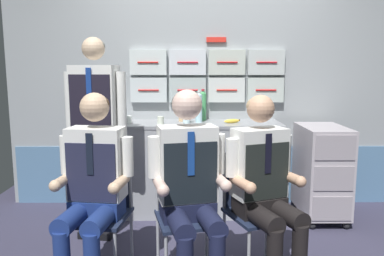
{
  "coord_description": "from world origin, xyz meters",
  "views": [
    {
      "loc": [
        -0.2,
        -2.68,
        1.44
      ],
      "look_at": [
        -0.19,
        0.06,
        1.02
      ],
      "focal_mm": 36.08,
      "sensor_mm": 36.0,
      "label": 1
    }
  ],
  "objects_px": {
    "service_trolley": "(322,170)",
    "snack_banana": "(232,121)",
    "folding_chair_right": "(185,202)",
    "folding_chair_left": "(102,200)",
    "water_bottle_blue_cap": "(186,111)",
    "crew_member_right": "(190,180)",
    "paper_cup_blue": "(161,120)",
    "crew_member_by_counter": "(265,181)",
    "folding_chair_by_counter": "(252,198)",
    "crew_member_standing": "(96,119)",
    "crew_member_left": "(93,181)"
  },
  "relations": [
    {
      "from": "service_trolley",
      "to": "folding_chair_right",
      "type": "distance_m",
      "value": 1.66
    },
    {
      "from": "crew_member_left",
      "to": "folding_chair_right",
      "type": "bearing_deg",
      "value": 10.98
    },
    {
      "from": "folding_chair_right",
      "to": "crew_member_standing",
      "type": "xyz_separation_m",
      "value": [
        -0.76,
        0.67,
        0.49
      ]
    },
    {
      "from": "crew_member_standing",
      "to": "folding_chair_left",
      "type": "bearing_deg",
      "value": -74.22
    },
    {
      "from": "water_bottle_blue_cap",
      "to": "paper_cup_blue",
      "type": "bearing_deg",
      "value": -160.09
    },
    {
      "from": "snack_banana",
      "to": "crew_member_standing",
      "type": "bearing_deg",
      "value": -157.67
    },
    {
      "from": "water_bottle_blue_cap",
      "to": "snack_banana",
      "type": "height_order",
      "value": "water_bottle_blue_cap"
    },
    {
      "from": "crew_member_left",
      "to": "water_bottle_blue_cap",
      "type": "relative_size",
      "value": 5.27
    },
    {
      "from": "folding_chair_right",
      "to": "water_bottle_blue_cap",
      "type": "bearing_deg",
      "value": 89.93
    },
    {
      "from": "folding_chair_left",
      "to": "crew_member_standing",
      "type": "relative_size",
      "value": 0.5
    },
    {
      "from": "service_trolley",
      "to": "snack_banana",
      "type": "bearing_deg",
      "value": 170.61
    },
    {
      "from": "water_bottle_blue_cap",
      "to": "paper_cup_blue",
      "type": "xyz_separation_m",
      "value": [
        -0.25,
        -0.09,
        -0.07
      ]
    },
    {
      "from": "crew_member_right",
      "to": "paper_cup_blue",
      "type": "height_order",
      "value": "crew_member_right"
    },
    {
      "from": "crew_member_right",
      "to": "crew_member_by_counter",
      "type": "distance_m",
      "value": 0.51
    },
    {
      "from": "folding_chair_left",
      "to": "folding_chair_by_counter",
      "type": "relative_size",
      "value": 1.0
    },
    {
      "from": "water_bottle_blue_cap",
      "to": "snack_banana",
      "type": "xyz_separation_m",
      "value": [
        0.45,
        -0.0,
        -0.09
      ]
    },
    {
      "from": "service_trolley",
      "to": "snack_banana",
      "type": "xyz_separation_m",
      "value": [
        -0.85,
        0.14,
        0.45
      ]
    },
    {
      "from": "folding_chair_left",
      "to": "crew_member_standing",
      "type": "height_order",
      "value": "crew_member_standing"
    },
    {
      "from": "crew_member_standing",
      "to": "snack_banana",
      "type": "relative_size",
      "value": 9.86
    },
    {
      "from": "service_trolley",
      "to": "crew_member_right",
      "type": "relative_size",
      "value": 0.69
    },
    {
      "from": "service_trolley",
      "to": "crew_member_standing",
      "type": "height_order",
      "value": "crew_member_standing"
    },
    {
      "from": "crew_member_by_counter",
      "to": "crew_member_standing",
      "type": "xyz_separation_m",
      "value": [
        -1.3,
        0.75,
        0.32
      ]
    },
    {
      "from": "folding_chair_left",
      "to": "crew_member_left",
      "type": "bearing_deg",
      "value": -97.84
    },
    {
      "from": "crew_member_right",
      "to": "crew_member_by_counter",
      "type": "xyz_separation_m",
      "value": [
        0.5,
        0.08,
        -0.03
      ]
    },
    {
      "from": "folding_chair_left",
      "to": "folding_chair_right",
      "type": "distance_m",
      "value": 0.58
    },
    {
      "from": "crew_member_standing",
      "to": "snack_banana",
      "type": "bearing_deg",
      "value": 22.33
    },
    {
      "from": "folding_chair_right",
      "to": "paper_cup_blue",
      "type": "bearing_deg",
      "value": 102.73
    },
    {
      "from": "service_trolley",
      "to": "snack_banana",
      "type": "relative_size",
      "value": 5.23
    },
    {
      "from": "folding_chair_right",
      "to": "crew_member_by_counter",
      "type": "xyz_separation_m",
      "value": [
        0.54,
        -0.08,
        0.17
      ]
    },
    {
      "from": "crew_member_right",
      "to": "folding_chair_right",
      "type": "bearing_deg",
      "value": 102.97
    },
    {
      "from": "folding_chair_right",
      "to": "crew_member_by_counter",
      "type": "distance_m",
      "value": 0.57
    },
    {
      "from": "service_trolley",
      "to": "water_bottle_blue_cap",
      "type": "xyz_separation_m",
      "value": [
        -1.3,
        0.14,
        0.55
      ]
    },
    {
      "from": "water_bottle_blue_cap",
      "to": "crew_member_right",
      "type": "bearing_deg",
      "value": -88.53
    },
    {
      "from": "folding_chair_by_counter",
      "to": "crew_member_by_counter",
      "type": "relative_size",
      "value": 0.67
    },
    {
      "from": "folding_chair_left",
      "to": "snack_banana",
      "type": "distance_m",
      "value": 1.58
    },
    {
      "from": "snack_banana",
      "to": "folding_chair_by_counter",
      "type": "bearing_deg",
      "value": -88.15
    },
    {
      "from": "paper_cup_blue",
      "to": "folding_chair_right",
      "type": "bearing_deg",
      "value": -77.27
    },
    {
      "from": "crew_member_standing",
      "to": "snack_banana",
      "type": "distance_m",
      "value": 1.31
    },
    {
      "from": "folding_chair_by_counter",
      "to": "crew_member_by_counter",
      "type": "height_order",
      "value": "crew_member_by_counter"
    },
    {
      "from": "folding_chair_right",
      "to": "snack_banana",
      "type": "xyz_separation_m",
      "value": [
        0.45,
        1.17,
        0.41
      ]
    },
    {
      "from": "service_trolley",
      "to": "water_bottle_blue_cap",
      "type": "relative_size",
      "value": 3.69
    },
    {
      "from": "crew_member_left",
      "to": "folding_chair_right",
      "type": "height_order",
      "value": "crew_member_left"
    },
    {
      "from": "water_bottle_blue_cap",
      "to": "paper_cup_blue",
      "type": "relative_size",
      "value": 3.2
    },
    {
      "from": "service_trolley",
      "to": "folding_chair_left",
      "type": "height_order",
      "value": "service_trolley"
    },
    {
      "from": "folding_chair_by_counter",
      "to": "folding_chair_right",
      "type": "bearing_deg",
      "value": -171.26
    },
    {
      "from": "crew_member_left",
      "to": "paper_cup_blue",
      "type": "bearing_deg",
      "value": 73.34
    },
    {
      "from": "paper_cup_blue",
      "to": "crew_member_right",
      "type": "bearing_deg",
      "value": -77.24
    },
    {
      "from": "crew_member_right",
      "to": "paper_cup_blue",
      "type": "bearing_deg",
      "value": 102.76
    },
    {
      "from": "paper_cup_blue",
      "to": "snack_banana",
      "type": "bearing_deg",
      "value": 7.33
    },
    {
      "from": "folding_chair_left",
      "to": "crew_member_right",
      "type": "distance_m",
      "value": 0.68
    }
  ]
}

